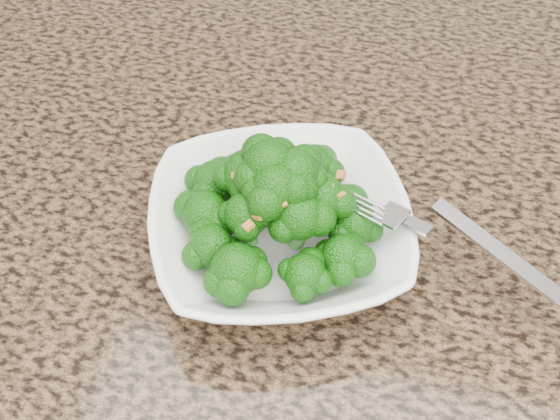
% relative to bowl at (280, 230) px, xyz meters
% --- Properties ---
extents(granite_counter, '(1.64, 1.04, 0.03)m').
position_rel_bowl_xyz_m(granite_counter, '(0.05, 0.02, -0.04)').
color(granite_counter, brown).
rests_on(granite_counter, cabinet).
extents(bowl, '(0.27, 0.27, 0.05)m').
position_rel_bowl_xyz_m(bowl, '(0.00, 0.00, 0.00)').
color(bowl, white).
rests_on(bowl, granite_counter).
extents(broccoli_pile, '(0.18, 0.18, 0.07)m').
position_rel_bowl_xyz_m(broccoli_pile, '(0.00, 0.00, 0.06)').
color(broccoli_pile, '#125509').
rests_on(broccoli_pile, bowl).
extents(garlic_topping, '(0.11, 0.11, 0.01)m').
position_rel_bowl_xyz_m(garlic_topping, '(0.00, 0.00, 0.10)').
color(garlic_topping, '#B3712B').
rests_on(garlic_topping, broccoli_pile).
extents(fork, '(0.19, 0.11, 0.01)m').
position_rel_bowl_xyz_m(fork, '(0.11, 0.00, 0.03)').
color(fork, silver).
rests_on(fork, bowl).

